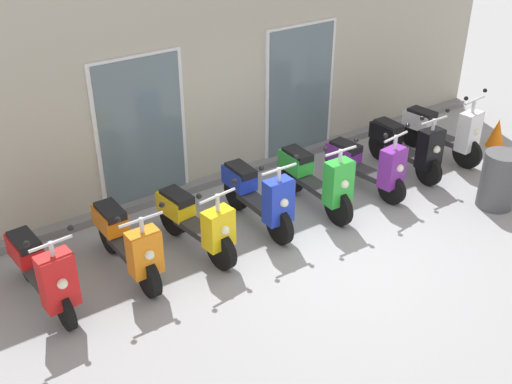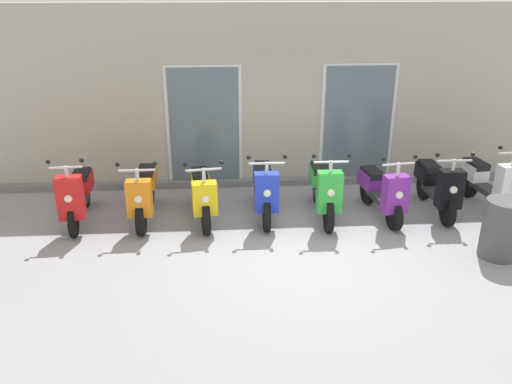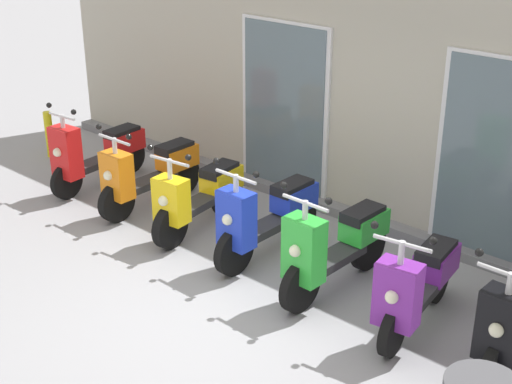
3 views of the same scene
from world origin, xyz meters
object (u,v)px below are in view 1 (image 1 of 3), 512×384
scooter_blue (258,195)px  traffic_cone (497,133)px  scooter_orange (127,241)px  trash_bin (499,180)px  scooter_red (42,270)px  scooter_black (407,145)px  scooter_white (443,130)px  scooter_yellow (196,221)px  scooter_green (316,178)px  scooter_purple (367,164)px

scooter_blue → traffic_cone: scooter_blue is taller
scooter_orange → trash_bin: 5.47m
scooter_red → scooter_blue: 3.05m
scooter_black → traffic_cone: (2.10, -0.23, -0.24)m
scooter_black → scooter_white: scooter_white is taller
scooter_orange → traffic_cone: scooter_orange is taller
scooter_white → trash_bin: 1.70m
scooter_black → scooter_white: (0.93, 0.04, 0.02)m
scooter_yellow → scooter_black: 3.97m
scooter_green → scooter_white: (2.88, 0.09, 0.00)m
scooter_green → scooter_purple: scooter_green is taller
scooter_green → trash_bin: (2.27, -1.49, -0.07)m
scooter_red → scooter_purple: (5.00, -0.13, -0.03)m
scooter_purple → scooter_green: bearing=177.4°
scooter_green → scooter_orange: bearing=177.9°
scooter_purple → traffic_cone: 3.10m
scooter_yellow → scooter_green: (2.01, -0.05, 0.06)m
scooter_white → scooter_yellow: bearing=-179.5°
scooter_black → trash_bin: size_ratio=1.82×
scooter_yellow → scooter_white: scooter_white is taller
scooter_red → scooter_purple: bearing=-1.5°
scooter_blue → scooter_white: (3.87, 0.01, 0.01)m
scooter_orange → scooter_green: size_ratio=0.98×
scooter_white → trash_bin: bearing=-111.1°
scooter_blue → trash_bin: bearing=-25.9°
scooter_black → trash_bin: (0.32, -1.55, -0.06)m
scooter_purple → scooter_orange: bearing=177.8°
scooter_white → traffic_cone: bearing=-12.7°
scooter_black → scooter_red: bearing=179.7°
scooter_red → scooter_white: scooter_white is taller
scooter_orange → scooter_white: 5.84m
scooter_blue → scooter_purple: size_ratio=1.05×
scooter_yellow → scooter_orange: bearing=176.6°
traffic_cone → scooter_black: bearing=173.9°
scooter_blue → scooter_white: 3.87m
scooter_black → scooter_yellow: bearing=-180.0°
scooter_red → scooter_white: 6.91m
scooter_black → trash_bin: scooter_black is taller
scooter_red → scooter_yellow: scooter_red is taller
scooter_green → scooter_white: scooter_white is taller
scooter_orange → scooter_purple: bearing=-2.2°
scooter_orange → scooter_green: 2.96m
traffic_cone → scooter_red: bearing=178.2°
scooter_orange → scooter_purple: 3.94m
scooter_black → trash_bin: 1.58m
scooter_purple → scooter_black: size_ratio=0.97×
scooter_white → trash_bin: (-0.61, -1.59, -0.08)m
scooter_purple → scooter_black: scooter_black is taller
scooter_blue → scooter_yellow: bearing=-178.3°
scooter_yellow → scooter_white: bearing=0.5°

